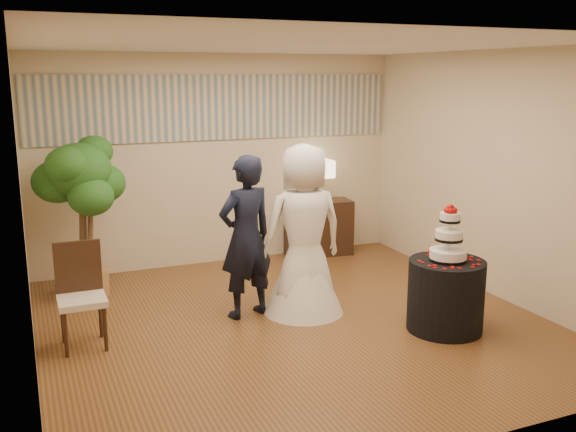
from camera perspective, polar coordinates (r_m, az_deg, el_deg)
name	(u,v)px	position (r m, az deg, el deg)	size (l,w,h in m)	color
floor	(294,323)	(6.74, 0.55, -9.50)	(5.00, 5.00, 0.00)	brown
ceiling	(295,44)	(6.26, 0.61, 15.01)	(5.00, 5.00, 0.00)	white
wall_back	(220,160)	(8.68, -6.05, 4.96)	(5.00, 0.06, 2.80)	beige
wall_front	(450,254)	(4.24, 14.22, -3.28)	(5.00, 0.06, 2.80)	beige
wall_left	(23,211)	(5.84, -22.53, 0.43)	(0.06, 5.00, 2.80)	beige
wall_right	(495,175)	(7.69, 17.96, 3.46)	(0.06, 5.00, 2.80)	beige
mural_border	(219,107)	(8.59, -6.12, 9.58)	(4.90, 0.02, 0.85)	#A4A294
groom	(246,237)	(6.70, -3.77, -1.88)	(0.63, 0.41, 1.73)	black
bride	(304,230)	(6.79, 1.40, -1.22)	(0.90, 0.87, 1.83)	white
cake_table	(446,295)	(6.65, 13.84, -6.87)	(0.76, 0.76, 0.72)	black
wedding_cake	(449,233)	(6.47, 14.14, -1.45)	(0.37, 0.37, 0.57)	white
console	(318,228)	(9.14, 2.71, -1.04)	(0.93, 0.42, 0.78)	#301D11
table_lamp	(319,181)	(9.01, 2.75, 3.16)	(0.35, 0.35, 0.58)	beige
ficus_tree	(82,217)	(7.63, -17.83, -0.10)	(0.90, 0.90, 1.88)	#255B1D
side_chair	(82,297)	(6.32, -17.87, -6.89)	(0.45, 0.47, 0.99)	#301D11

